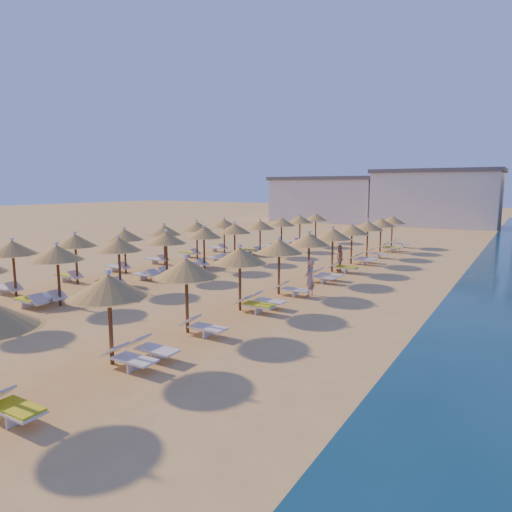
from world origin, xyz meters
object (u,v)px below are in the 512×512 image
Objects in this scene: parasol_row_west at (186,236)px; beachgoer_a at (310,278)px; parasol_row_east at (295,244)px; beachgoer_c at (340,258)px.

parasol_row_west reaches higher than beachgoer_a.
parasol_row_east is at bearing 0.00° from parasol_row_west.
parasol_row_east is at bearing -42.67° from beachgoer_c.
parasol_row_west is 9.27m from beachgoer_c.
parasol_row_east reaches higher than beachgoer_a.
beachgoer_c is (-1.09, 6.72, -0.05)m from beachgoer_a.
parasol_row_west is (-7.03, 0.00, 0.00)m from parasol_row_east.
parasol_row_east is 1.00× the size of parasol_row_west.
parasol_row_east and parasol_row_west have the same top height.
parasol_row_west is at bearing 180.00° from parasol_row_east.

